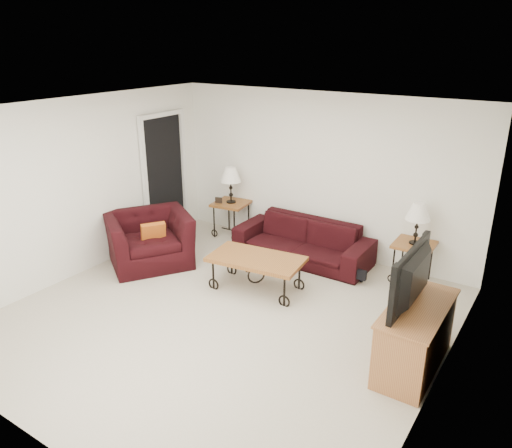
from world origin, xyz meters
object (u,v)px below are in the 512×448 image
(sofa, at_px, (303,241))
(coffee_table, at_px, (256,273))
(tv_stand, at_px, (415,337))
(lamp_left, at_px, (231,185))
(backpack, at_px, (362,269))
(side_table_left, at_px, (231,219))
(armchair, at_px, (149,239))
(side_table_right, at_px, (412,263))
(television, at_px, (421,279))
(lamp_right, at_px, (417,224))

(sofa, xyz_separation_m, coffee_table, (-0.06, -1.20, -0.07))
(sofa, height_order, tv_stand, tv_stand)
(lamp_left, xyz_separation_m, backpack, (2.56, -0.42, -0.70))
(coffee_table, bearing_deg, side_table_left, 135.84)
(backpack, bearing_deg, armchair, -178.58)
(sofa, relative_size, side_table_right, 3.62)
(side_table_right, bearing_deg, backpack, -143.50)
(sofa, distance_m, television, 2.91)
(side_table_right, xyz_separation_m, lamp_right, (0.00, 0.00, 0.58))
(tv_stand, bearing_deg, backpack, 127.90)
(side_table_right, bearing_deg, lamp_left, 180.00)
(lamp_right, bearing_deg, tv_stand, -72.42)
(side_table_left, distance_m, armchair, 1.62)
(lamp_right, distance_m, tv_stand, 2.08)
(side_table_right, xyz_separation_m, lamp_left, (-3.12, 0.00, 0.62))
(sofa, distance_m, side_table_left, 1.49)
(sofa, bearing_deg, television, -38.02)
(sofa, relative_size, side_table_left, 3.45)
(side_table_left, xyz_separation_m, tv_stand, (3.73, -1.92, 0.05))
(side_table_right, distance_m, tv_stand, 2.01)
(lamp_left, bearing_deg, armchair, -103.49)
(lamp_right, height_order, tv_stand, lamp_right)
(lamp_right, relative_size, coffee_table, 0.46)
(sofa, height_order, television, television)
(armchair, relative_size, backpack, 2.80)
(sofa, xyz_separation_m, armchair, (-1.86, -1.40, 0.08))
(lamp_left, bearing_deg, tv_stand, -27.25)
(side_table_left, relative_size, lamp_right, 1.05)
(sofa, bearing_deg, armchair, -143.09)
(tv_stand, bearing_deg, lamp_left, 152.75)
(coffee_table, distance_m, backpack, 1.49)
(sofa, xyz_separation_m, side_table_right, (1.64, 0.18, -0.02))
(sofa, height_order, lamp_left, lamp_left)
(lamp_right, height_order, coffee_table, lamp_right)
(coffee_table, bearing_deg, backpack, 40.46)
(armchair, xyz_separation_m, backpack, (2.93, 1.16, -0.17))
(coffee_table, distance_m, tv_stand, 2.37)
(side_table_right, bearing_deg, side_table_left, 180.00)
(side_table_left, bearing_deg, lamp_left, 0.00)
(side_table_left, relative_size, lamp_left, 1.00)
(side_table_right, xyz_separation_m, coffee_table, (-1.70, -1.38, -0.06))
(lamp_left, xyz_separation_m, coffee_table, (1.42, -1.38, -0.68))
(tv_stand, xyz_separation_m, television, (-0.02, 0.00, 0.66))
(lamp_right, bearing_deg, sofa, -173.73)
(lamp_left, xyz_separation_m, television, (3.71, -1.92, 0.11))
(sofa, distance_m, lamp_right, 1.74)
(side_table_left, height_order, lamp_left, lamp_left)
(side_table_right, height_order, coffee_table, side_table_right)
(sofa, relative_size, backpack, 4.94)
(lamp_right, height_order, armchair, lamp_right)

